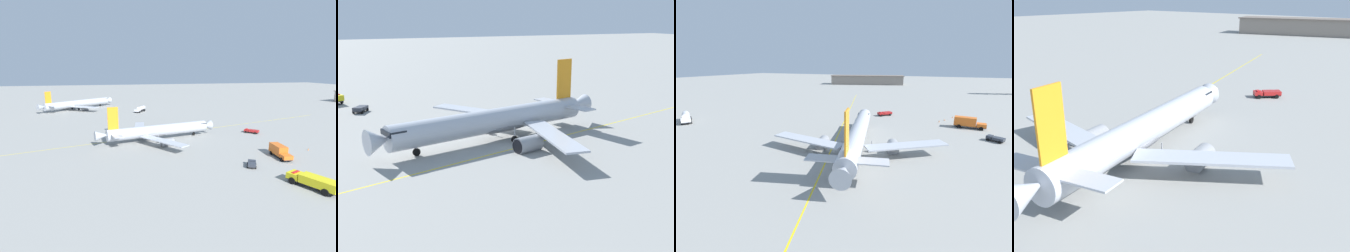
# 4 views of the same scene
# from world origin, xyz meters

# --- Properties ---
(ground_plane) EXTENTS (600.00, 600.00, 0.00)m
(ground_plane) POSITION_xyz_m (0.00, 0.00, 0.00)
(ground_plane) COLOR gray
(airliner_main) EXTENTS (35.92, 40.18, 11.87)m
(airliner_main) POSITION_xyz_m (-1.71, 1.51, 2.89)
(airliner_main) COLOR #B2B7C1
(airliner_main) RESTS_ON ground_plane
(baggage_truck_truck) EXTENTS (4.08, 3.39, 1.22)m
(baggage_truck_truck) POSITION_xyz_m (27.11, 19.07, 0.71)
(baggage_truck_truck) COLOR #232326
(baggage_truck_truck) RESTS_ON ground_plane
(taxiway_centreline) EXTENTS (51.88, 174.15, 0.01)m
(taxiway_centreline) POSITION_xyz_m (-6.29, -2.32, 0.00)
(taxiway_centreline) COLOR yellow
(taxiway_centreline) RESTS_ON ground_plane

